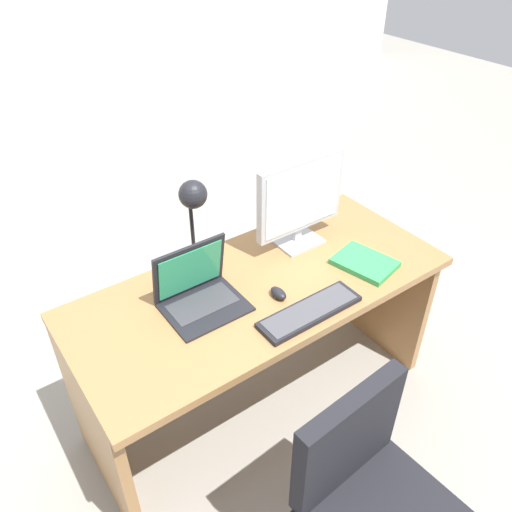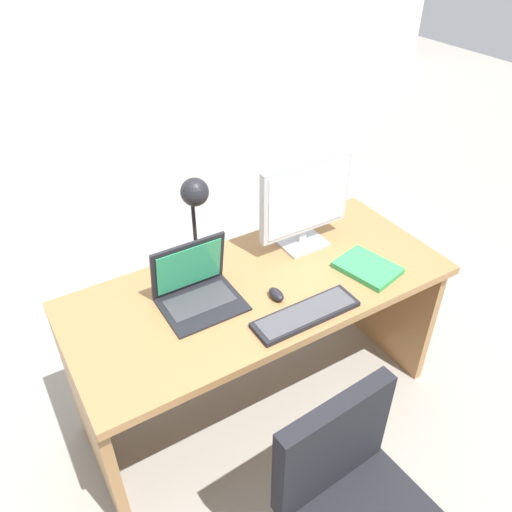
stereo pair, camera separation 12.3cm
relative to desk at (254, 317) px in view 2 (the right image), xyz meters
The scene contains 8 objects.
ground 1.54m from the desk, 90.00° to the left, with size 12.00×12.00×0.00m, color gray.
desk is the anchor object (origin of this frame).
monitor 0.55m from the desk, 17.00° to the left, with size 0.43×0.16×0.40m.
laptop 0.39m from the desk, behind, with size 0.30×0.25×0.24m.
keyboard 0.38m from the desk, 81.20° to the right, with size 0.42×0.12×0.02m.
mouse 0.28m from the desk, 86.69° to the right, with size 0.05×0.08×0.04m.
desk_lamp 0.58m from the desk, 132.16° to the left, with size 0.12×0.15×0.42m.
book 0.53m from the desk, 25.04° to the right, with size 0.24×0.28×0.02m.
Camera 2 is at (-0.85, -1.36, 2.05)m, focal length 35.97 mm.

